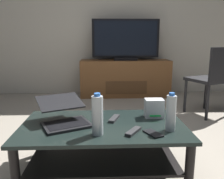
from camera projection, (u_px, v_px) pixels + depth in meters
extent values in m
plane|color=#9E9384|center=(121.00, 158.00, 1.99)|extent=(7.68, 7.68, 0.00)
cube|color=beige|center=(110.00, 15.00, 4.19)|extent=(6.40, 0.12, 2.80)
cube|color=black|center=(103.00, 126.00, 1.72)|extent=(1.19, 0.68, 0.02)
cube|color=black|center=(103.00, 155.00, 1.77)|extent=(1.05, 0.60, 0.02)
cylinder|color=black|center=(15.00, 174.00, 1.44)|extent=(0.06, 0.06, 0.36)
cylinder|color=black|center=(189.00, 169.00, 1.49)|extent=(0.06, 0.06, 0.36)
cylinder|color=black|center=(40.00, 135.00, 2.02)|extent=(0.06, 0.06, 0.36)
cylinder|color=black|center=(165.00, 133.00, 2.07)|extent=(0.06, 0.06, 0.36)
cube|color=brown|center=(125.00, 78.00, 4.12)|extent=(1.54, 0.43, 0.63)
cube|color=#55351C|center=(126.00, 88.00, 3.94)|extent=(0.69, 0.01, 0.22)
cube|color=black|center=(125.00, 59.00, 4.03)|extent=(0.40, 0.20, 0.05)
cube|color=black|center=(126.00, 38.00, 3.96)|extent=(1.13, 0.04, 0.64)
cube|color=black|center=(126.00, 38.00, 3.93)|extent=(1.05, 0.01, 0.57)
cube|color=black|center=(208.00, 80.00, 3.07)|extent=(0.58, 0.58, 0.04)
cube|color=black|center=(223.00, 65.00, 2.85)|extent=(0.40, 0.20, 0.43)
cylinder|color=black|center=(206.00, 93.00, 3.37)|extent=(0.04, 0.04, 0.45)
cylinder|color=black|center=(185.00, 96.00, 3.20)|extent=(0.04, 0.04, 0.45)
cylinder|color=black|center=(207.00, 103.00, 2.87)|extent=(0.04, 0.04, 0.45)
cube|color=black|center=(67.00, 125.00, 1.68)|extent=(0.40, 0.37, 0.02)
cube|color=black|center=(67.00, 123.00, 1.68)|extent=(0.34, 0.30, 0.00)
cube|color=black|center=(60.00, 102.00, 1.79)|extent=(0.40, 0.36, 0.07)
cube|color=teal|center=(60.00, 102.00, 1.78)|extent=(0.36, 0.32, 0.06)
cube|color=silver|center=(154.00, 108.00, 1.86)|extent=(0.14, 0.10, 0.15)
cube|color=#19D84C|center=(155.00, 116.00, 1.82)|extent=(0.09, 0.00, 0.01)
cylinder|color=silver|center=(97.00, 116.00, 1.50)|extent=(0.07, 0.07, 0.26)
cylinder|color=blue|center=(97.00, 95.00, 1.47)|extent=(0.04, 0.04, 0.02)
cylinder|color=silver|center=(171.00, 113.00, 1.57)|extent=(0.07, 0.07, 0.24)
cylinder|color=blue|center=(172.00, 94.00, 1.55)|extent=(0.04, 0.04, 0.02)
cube|color=black|center=(153.00, 133.00, 1.53)|extent=(0.12, 0.16, 0.01)
cube|color=#2D2D30|center=(133.00, 131.00, 1.55)|extent=(0.13, 0.16, 0.02)
cube|color=#2D2D30|center=(114.00, 119.00, 1.80)|extent=(0.10, 0.17, 0.02)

